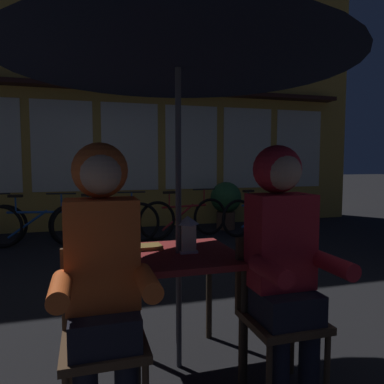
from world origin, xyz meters
The scene contains 15 objects.
ground_plane centered at (0.00, 0.00, 0.00)m, with size 60.00×60.00×0.00m, color black.
cafe_table centered at (0.00, 0.00, 0.64)m, with size 0.72×0.72×0.74m.
patio_umbrella centered at (0.00, 0.00, 2.06)m, with size 2.10×2.10×2.31m.
lantern centered at (0.06, 0.00, 0.86)m, with size 0.11×0.11×0.23m.
chair_left centered at (-0.48, -0.37, 0.49)m, with size 0.40×0.40×0.87m.
chair_right centered at (0.48, -0.37, 0.49)m, with size 0.40×0.40×0.87m.
person_left_hooded centered at (-0.48, -0.43, 0.85)m, with size 0.45×0.56×1.40m.
person_right_hooded centered at (0.48, -0.43, 0.85)m, with size 0.45×0.56×1.40m.
shopfront_building centered at (0.32, 5.39, 3.09)m, with size 10.00×0.93×6.20m.
bicycle_second centered at (-1.29, 3.77, 0.35)m, with size 1.66×0.37×0.84m.
bicycle_third centered at (-0.23, 3.67, 0.35)m, with size 1.68×0.08×0.84m.
bicycle_fourth centered at (1.08, 3.86, 0.35)m, with size 1.66×0.37×0.84m.
bicycle_fifth centered at (2.48, 3.75, 0.35)m, with size 1.65×0.41×0.84m.
book centered at (-0.18, 0.16, 0.75)m, with size 0.20×0.14×0.02m, color olive.
potted_plant centered at (2.07, 4.41, 0.54)m, with size 0.60×0.60×0.92m.
Camera 1 is at (-0.55, -2.17, 1.31)m, focal length 34.18 mm.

